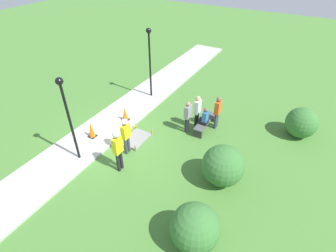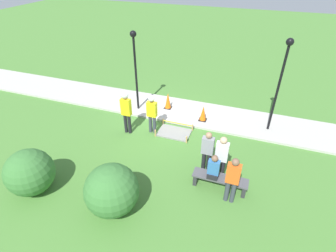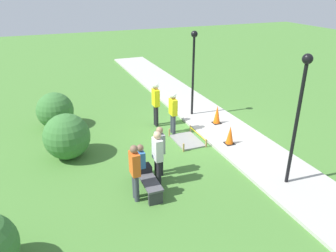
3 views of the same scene
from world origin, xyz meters
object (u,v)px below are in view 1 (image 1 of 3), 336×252
Objects in this scene: worker_supervisor at (126,133)px; worker_assistant at (118,147)px; traffic_cone_far_patch at (91,130)px; person_seated_on_bench at (205,117)px; park_bench at (205,123)px; bystander_in_white_shirt at (188,115)px; lamppost_far at (150,53)px; bystander_in_gray_shirt at (197,110)px; lamppost_near at (67,108)px; traffic_cone_near_patch at (125,114)px; bystander_in_orange_shirt at (217,111)px.

worker_assistant reaches higher than worker_supervisor.
person_seated_on_bench is (-3.04, 4.28, 0.33)m from traffic_cone_far_patch.
traffic_cone_far_patch is 2.09m from worker_supervisor.
park_bench is at bearing -168.24° from person_seated_on_bench.
worker_supervisor is at bearing -36.85° from person_seated_on_bench.
bystander_in_white_shirt is at bearing -47.30° from park_bench.
worker_assistant is 6.18m from lamppost_far.
person_seated_on_bench is 0.51× the size of bystander_in_gray_shirt.
lamppost_near is at bearing -40.64° from person_seated_on_bench.
traffic_cone_near_patch is at bearing 164.58° from traffic_cone_far_patch.
bystander_in_orange_shirt reaches higher than traffic_cone_near_patch.
lamppost_far is (-1.38, -3.97, 2.30)m from park_bench.
traffic_cone_near_patch is 4.56m from bystander_in_orange_shirt.
traffic_cone_far_patch is 0.20× the size of lamppost_far.
bystander_in_white_shirt is at bearing 161.85° from worker_assistant.
bystander_in_gray_shirt is at bearing -60.17° from bystander_in_orange_shirt.
bystander_in_white_shirt is at bearing 59.13° from lamppost_far.
worker_assistant is (0.97, 0.37, 0.14)m from worker_supervisor.
bystander_in_orange_shirt is at bearing 113.56° from traffic_cone_near_patch.
lamppost_far is at bearing -109.12° from park_bench.
worker_supervisor is (-0.02, 2.02, 0.54)m from traffic_cone_far_patch.
lamppost_far reaches higher than bystander_in_white_shirt.
lamppost_near is 0.95× the size of lamppost_far.
lamppost_near reaches higher than worker_assistant.
bystander_in_white_shirt reaches higher than person_seated_on_bench.
traffic_cone_far_patch is (1.85, -0.51, 0.04)m from traffic_cone_near_patch.
bystander_in_orange_shirt is at bearing 131.12° from park_bench.
worker_supervisor reaches higher than bystander_in_white_shirt.
person_seated_on_bench is at bearing 72.46° from bystander_in_gray_shirt.
lamppost_near is (5.01, -4.15, 1.56)m from bystander_in_orange_shirt.
traffic_cone_far_patch is 5.36m from park_bench.
lamppost_near reaches higher than person_seated_on_bench.
worker_assistant is (0.95, 2.38, 0.68)m from traffic_cone_far_patch.
worker_assistant is 4.39m from bystander_in_gray_shirt.
park_bench is 0.46× the size of lamppost_far.
park_bench is 4.70m from worker_assistant.
bystander_in_gray_shirt reaches higher than traffic_cone_near_patch.
lamppost_far is (-4.64, -1.76, 1.59)m from worker_supervisor.
worker_supervisor is 0.91× the size of worker_assistant.
bystander_in_gray_shirt reaches higher than park_bench.
bystander_in_gray_shirt reaches higher than person_seated_on_bench.
worker_assistant is at bearing 20.72° from worker_supervisor.
person_seated_on_bench is 0.24× the size of lamppost_near.
lamppost_near is at bearing 2.44° from lamppost_far.
bystander_in_orange_shirt is 0.46× the size of lamppost_near.
bystander_in_gray_shirt reaches higher than worker_supervisor.
worker_assistant reaches higher than park_bench.
worker_assistant is 1.18× the size of bystander_in_white_shirt.
worker_assistant is at bearing -23.55° from park_bench.
person_seated_on_bench is (-1.19, 3.77, 0.36)m from traffic_cone_near_patch.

